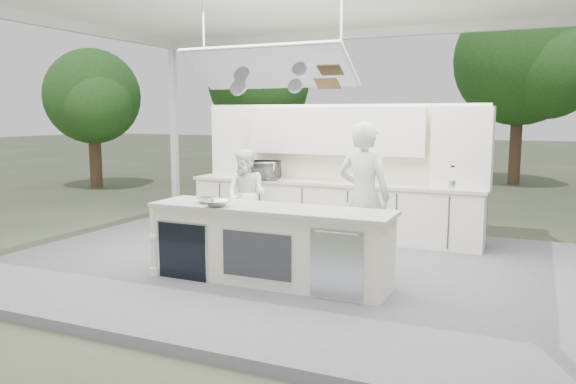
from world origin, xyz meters
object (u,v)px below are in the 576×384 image
at_px(demo_island, 268,244).
at_px(back_counter, 331,209).
at_px(head_chef, 364,196).
at_px(sous_chef, 246,195).

xyz_separation_m(demo_island, back_counter, (-0.18, 2.81, 0.00)).
xyz_separation_m(back_counter, head_chef, (1.08, -1.74, 0.51)).
height_order(demo_island, sous_chef, sous_chef).
xyz_separation_m(demo_island, head_chef, (0.91, 1.07, 0.52)).
relative_size(back_counter, sous_chef, 3.36).
bearing_deg(back_counter, head_chef, -58.08).
height_order(head_chef, sous_chef, head_chef).
relative_size(head_chef, sous_chef, 1.31).
bearing_deg(demo_island, back_counter, 93.63).
distance_m(head_chef, sous_chef, 2.45).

